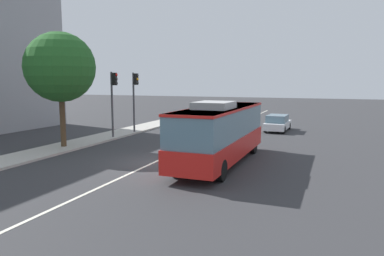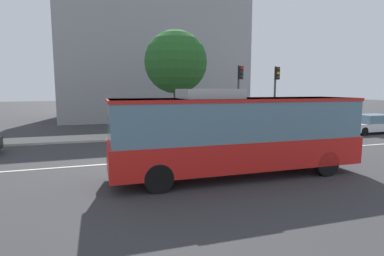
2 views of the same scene
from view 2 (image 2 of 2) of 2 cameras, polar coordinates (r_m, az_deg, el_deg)
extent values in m
plane|color=#333335|center=(15.32, -1.47, -5.74)|extent=(160.00, 160.00, 0.00)
cube|color=#B2ADA3|center=(22.66, -7.00, -1.34)|extent=(80.00, 2.66, 0.14)
cube|color=silver|center=(15.32, -1.47, -5.72)|extent=(76.00, 0.16, 0.01)
cube|color=red|center=(12.35, 8.42, -4.39)|extent=(10.03, 2.61, 1.10)
cube|color=slate|center=(12.15, 8.54, 1.80)|extent=(9.83, 2.54, 1.58)
cube|color=red|center=(12.10, 8.60, 5.23)|extent=(9.93, 2.59, 0.12)
cube|color=#B2B2B2|center=(11.62, 3.26, 6.40)|extent=(2.22, 1.82, 0.36)
cylinder|color=black|center=(15.09, 18.29, -4.38)|extent=(1.00, 0.31, 1.00)
cylinder|color=black|center=(13.41, 23.78, -6.08)|extent=(1.00, 0.31, 1.00)
cylinder|color=black|center=(12.49, -8.20, -6.49)|extent=(1.00, 0.31, 1.00)
cylinder|color=black|center=(10.39, -6.25, -9.30)|extent=(1.00, 0.31, 1.00)
cube|color=white|center=(27.71, 30.32, 0.23)|extent=(4.50, 1.81, 0.60)
cube|color=slate|center=(27.84, 30.75, 1.52)|extent=(2.52, 1.66, 0.64)
cylinder|color=black|center=(26.09, 29.39, -0.54)|extent=(0.64, 0.22, 0.64)
cylinder|color=black|center=(27.19, 26.93, -0.11)|extent=(0.64, 0.22, 0.64)
cylinder|color=black|center=(29.38, 31.09, 0.13)|extent=(0.64, 0.22, 0.64)
cylinder|color=#47474C|center=(25.16, 15.13, 5.11)|extent=(0.16, 0.16, 5.20)
cube|color=black|center=(24.92, 15.59, 9.79)|extent=(0.35, 0.31, 0.96)
sphere|color=#2D2D2D|center=(24.81, 15.79, 10.54)|extent=(0.22, 0.22, 0.22)
sphere|color=#F9A514|center=(24.79, 15.76, 9.80)|extent=(0.22, 0.22, 0.22)
sphere|color=#2D2D2D|center=(24.78, 15.73, 9.06)|extent=(0.22, 0.22, 0.22)
cylinder|color=#47474C|center=(23.68, 8.61, 5.16)|extent=(0.16, 0.16, 5.20)
cube|color=black|center=(23.45, 9.05, 10.14)|extent=(0.34, 0.30, 0.96)
sphere|color=red|center=(23.34, 9.26, 10.93)|extent=(0.22, 0.22, 0.22)
sphere|color=#2D2D2D|center=(23.32, 9.24, 10.15)|extent=(0.22, 0.22, 0.22)
sphere|color=#2D2D2D|center=(23.31, 9.23, 9.36)|extent=(0.22, 0.22, 0.22)
cylinder|color=#4C3823|center=(22.78, -2.98, 3.24)|extent=(0.36, 0.36, 3.69)
sphere|color=#235B23|center=(22.80, -3.04, 12.20)|extent=(4.58, 4.58, 4.58)
cube|color=#939399|center=(38.79, -7.83, 12.20)|extent=(20.40, 13.62, 13.60)
cube|color=slate|center=(41.71, 6.33, 5.43)|extent=(0.09, 12.24, 1.50)
cube|color=slate|center=(41.74, 6.39, 10.09)|extent=(0.09, 12.24, 1.50)
cube|color=slate|center=(42.04, 6.46, 14.73)|extent=(0.09, 12.24, 1.50)
cube|color=slate|center=(42.62, 6.53, 19.26)|extent=(0.09, 12.24, 1.50)
camera|label=1|loc=(14.31, -86.83, 4.67)|focal=33.66mm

